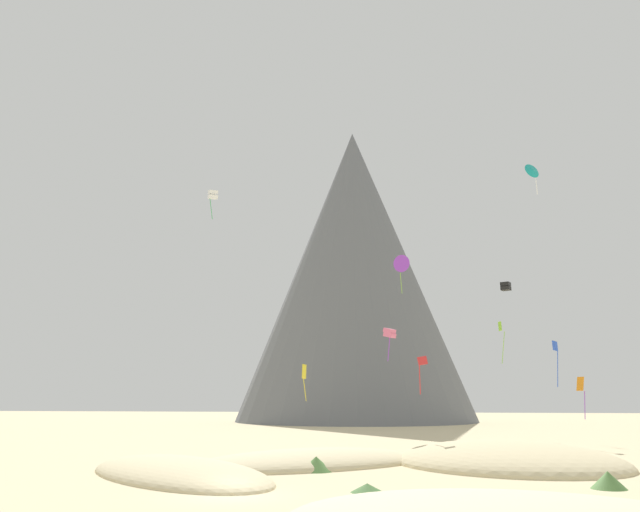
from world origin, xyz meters
The scene contains 19 objects.
ground_plane centered at (0.00, 0.00, 0.00)m, with size 400.00×400.00×0.00m, color beige.
dune_foreground_left centered at (1.26, 15.85, 0.00)m, with size 20.49×9.89×2.37m, color beige.
dune_foreground_right centered at (-6.17, 7.84, 0.00)m, with size 20.29×8.81×2.26m, color beige.
dune_back_low centered at (16.00, 18.50, 0.00)m, with size 16.28×19.84×3.51m, color beige.
bush_near_left centered at (19.92, 5.81, 0.48)m, with size 1.96×1.96×0.96m, color #568442.
bush_near_right centered at (19.10, 13.12, 0.49)m, with size 2.62×2.62×0.97m, color #477238.
bush_far_left centered at (6.75, 2.43, 0.23)m, with size 1.83×1.83×0.47m, color #477238.
bush_low_patch centered at (2.44, 11.55, 0.51)m, with size 2.31×2.31×1.01m, color #568442.
rock_massif centered at (-5.55, 108.19, 30.50)m, with size 70.58×70.58×67.59m.
kite_orange_low centered at (27.60, 42.73, 6.09)m, with size 0.89×0.96×4.69m.
kite_violet_mid centered at (7.52, 57.89, 24.36)m, with size 2.55×1.29×5.83m.
kite_lime_mid centered at (20.80, 55.21, 13.36)m, with size 0.84×0.65×5.77m.
kite_black_mid centered at (20.58, 46.12, 18.53)m, with size 1.41×1.41×1.00m.
kite_rainbow_low centered at (6.82, 29.95, 11.29)m, with size 1.36×1.34×3.34m.
kite_teal_high centered at (21.77, 29.77, 27.63)m, with size 1.82×1.51×3.42m.
kite_red_low centered at (9.87, 22.51, 7.62)m, with size 0.94×0.31×3.29m.
kite_blue_low centered at (24.55, 39.60, 9.87)m, with size 0.69×0.91×5.04m.
kite_yellow_low centered at (-3.11, 36.60, 7.54)m, with size 0.44×0.93×4.03m.
kite_white_high centered at (-17.45, 44.61, 32.03)m, with size 1.65×1.68×4.19m.
Camera 1 is at (9.86, -32.90, 4.92)m, focal length 34.95 mm.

